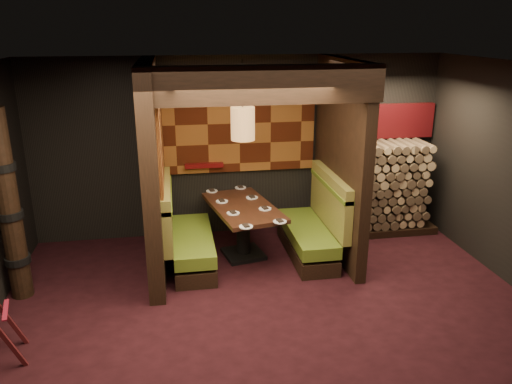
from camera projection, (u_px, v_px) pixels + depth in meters
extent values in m
cube|color=black|center=(275.00, 321.00, 5.83)|extent=(6.50, 5.50, 0.02)
cube|color=black|center=(278.00, 69.00, 4.91)|extent=(6.50, 5.50, 0.02)
cube|color=black|center=(241.00, 147.00, 7.95)|extent=(6.50, 0.02, 2.85)
cube|color=black|center=(377.00, 373.00, 2.79)|extent=(6.50, 0.02, 2.85)
cube|color=black|center=(153.00, 170.00, 6.70)|extent=(0.20, 2.20, 2.85)
cube|color=black|center=(340.00, 160.00, 7.17)|extent=(0.15, 2.10, 2.85)
cube|color=black|center=(263.00, 85.00, 5.64)|extent=(2.85, 0.18, 0.44)
cube|color=brown|center=(239.00, 123.00, 7.77)|extent=(2.40, 0.06, 1.55)
cube|color=brown|center=(160.00, 136.00, 6.75)|extent=(0.04, 1.85, 1.45)
cube|color=#5C0A0C|center=(204.00, 165.00, 7.83)|extent=(0.60, 0.12, 0.07)
cube|color=black|center=(194.00, 256.00, 7.20)|extent=(0.55, 1.60, 0.22)
cube|color=#56701D|center=(193.00, 240.00, 7.12)|extent=(0.55, 1.60, 0.18)
cube|color=olive|center=(168.00, 216.00, 6.94)|extent=(0.12, 1.60, 0.78)
cube|color=#56701D|center=(166.00, 192.00, 6.83)|extent=(0.15, 1.60, 0.06)
cube|color=black|center=(306.00, 247.00, 7.46)|extent=(0.55, 1.60, 0.22)
cube|color=#56701D|center=(307.00, 232.00, 7.38)|extent=(0.55, 1.60, 0.18)
cube|color=olive|center=(330.00, 206.00, 7.31)|extent=(0.12, 1.60, 0.78)
cube|color=#56701D|center=(331.00, 183.00, 7.20)|extent=(0.15, 1.60, 0.06)
cube|color=black|center=(243.00, 254.00, 7.44)|extent=(0.65, 0.65, 0.06)
cylinder|color=black|center=(243.00, 233.00, 7.33)|extent=(0.20, 0.20, 0.74)
cube|color=#3B1D13|center=(243.00, 207.00, 7.21)|extent=(1.11, 1.65, 0.06)
cylinder|color=white|center=(246.00, 227.00, 6.42)|extent=(0.18, 0.18, 0.01)
cube|color=black|center=(246.00, 225.00, 6.42)|extent=(0.09, 0.12, 0.02)
cylinder|color=white|center=(280.00, 222.00, 6.59)|extent=(0.18, 0.18, 0.01)
cube|color=black|center=(280.00, 220.00, 6.58)|extent=(0.09, 0.12, 0.02)
cylinder|color=white|center=(233.00, 213.00, 6.88)|extent=(0.18, 0.18, 0.01)
cube|color=black|center=(233.00, 212.00, 6.88)|extent=(0.09, 0.12, 0.02)
cylinder|color=white|center=(265.00, 209.00, 7.05)|extent=(0.18, 0.18, 0.01)
cube|color=black|center=(265.00, 208.00, 7.04)|extent=(0.09, 0.12, 0.02)
cylinder|color=white|center=(222.00, 201.00, 7.34)|extent=(0.18, 0.18, 0.01)
cube|color=black|center=(222.00, 200.00, 7.34)|extent=(0.09, 0.12, 0.02)
cylinder|color=white|center=(252.00, 198.00, 7.50)|extent=(0.18, 0.18, 0.01)
cube|color=black|center=(252.00, 197.00, 7.50)|extent=(0.09, 0.12, 0.02)
cylinder|color=white|center=(212.00, 191.00, 7.80)|extent=(0.18, 0.18, 0.01)
cube|color=black|center=(212.00, 190.00, 7.79)|extent=(0.09, 0.12, 0.02)
cylinder|color=white|center=(240.00, 188.00, 7.96)|extent=(0.18, 0.18, 0.01)
cube|color=black|center=(240.00, 187.00, 7.96)|extent=(0.09, 0.12, 0.02)
cylinder|color=#A2703D|center=(243.00, 124.00, 6.77)|extent=(0.33, 0.33, 0.45)
sphere|color=#FFC672|center=(243.00, 124.00, 6.77)|extent=(0.18, 0.18, 0.18)
cylinder|color=black|center=(242.00, 83.00, 6.60)|extent=(0.02, 0.02, 0.62)
cube|color=#431114|center=(8.00, 342.00, 4.92)|extent=(0.31, 0.11, 0.68)
cube|color=#431114|center=(10.00, 321.00, 5.27)|extent=(0.31, 0.11, 0.68)
cube|color=maroon|center=(6.00, 310.00, 5.01)|extent=(0.14, 0.42, 0.01)
cylinder|color=black|center=(9.00, 207.00, 5.99)|extent=(0.26, 0.26, 2.40)
cylinder|color=black|center=(18.00, 259.00, 6.21)|extent=(0.31, 0.31, 0.09)
cylinder|color=black|center=(10.00, 215.00, 6.02)|extent=(0.31, 0.31, 0.09)
cylinder|color=black|center=(2.00, 167.00, 5.83)|extent=(0.31, 0.31, 0.09)
cube|color=black|center=(380.00, 227.00, 8.36)|extent=(1.73, 0.70, 0.12)
cube|color=brown|center=(383.00, 184.00, 8.13)|extent=(1.73, 0.70, 1.38)
cube|color=maroon|center=(380.00, 121.00, 8.13)|extent=(1.83, 0.10, 0.56)
cube|color=black|center=(340.00, 156.00, 7.42)|extent=(0.08, 0.08, 2.85)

